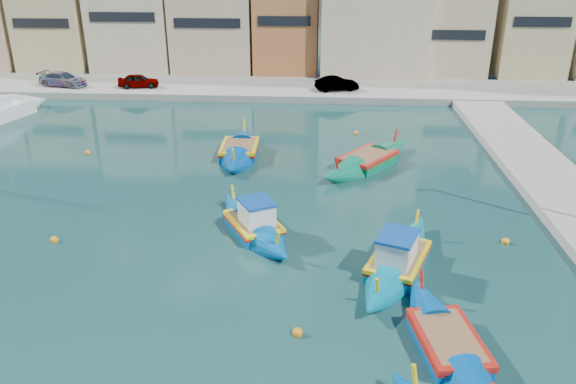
% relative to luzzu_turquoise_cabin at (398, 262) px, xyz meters
% --- Properties ---
extents(ground, '(160.00, 160.00, 0.00)m').
position_rel_luzzu_turquoise_cabin_xyz_m(ground, '(-8.71, -1.72, -0.33)').
color(ground, '#123636').
rests_on(ground, ground).
extents(north_quay, '(80.00, 8.00, 0.60)m').
position_rel_luzzu_turquoise_cabin_xyz_m(north_quay, '(-8.71, 30.28, -0.03)').
color(north_quay, gray).
rests_on(north_quay, ground).
extents(north_townhouses, '(83.20, 7.87, 10.19)m').
position_rel_luzzu_turquoise_cabin_xyz_m(north_townhouses, '(-2.04, 37.65, 4.67)').
color(north_townhouses, tan).
rests_on(north_townhouses, ground).
extents(parked_cars, '(28.71, 2.53, 1.26)m').
position_rel_luzzu_turquoise_cabin_xyz_m(parked_cars, '(-18.06, 28.78, 0.89)').
color(parked_cars, '#4C1919').
rests_on(parked_cars, north_quay).
extents(luzzu_turquoise_cabin, '(4.75, 8.56, 2.72)m').
position_rel_luzzu_turquoise_cabin_xyz_m(luzzu_turquoise_cabin, '(0.00, 0.00, 0.00)').
color(luzzu_turquoise_cabin, '#007D9F').
rests_on(luzzu_turquoise_cabin, ground).
extents(luzzu_blue_cabin, '(5.20, 7.32, 2.62)m').
position_rel_luzzu_turquoise_cabin_xyz_m(luzzu_blue_cabin, '(-6.16, 2.80, -0.01)').
color(luzzu_blue_cabin, '#005DA9').
rests_on(luzzu_blue_cabin, ground).
extents(luzzu_cyan_mid, '(6.92, 8.49, 2.64)m').
position_rel_luzzu_turquoise_cabin_xyz_m(luzzu_cyan_mid, '(-0.52, 11.76, -0.05)').
color(luzzu_cyan_mid, '#0A7252').
rests_on(luzzu_cyan_mid, ground).
extents(luzzu_green, '(2.41, 8.36, 2.61)m').
position_rel_luzzu_turquoise_cabin_xyz_m(luzzu_green, '(-8.36, 13.05, -0.05)').
color(luzzu_green, '#00499E').
rests_on(luzzu_green, ground).
extents(luzzu_blue_south, '(3.10, 7.92, 2.23)m').
position_rel_luzzu_turquoise_cabin_xyz_m(luzzu_blue_south, '(1.05, -4.97, -0.09)').
color(luzzu_blue_south, '#004B9F').
rests_on(luzzu_blue_south, ground).
extents(yacht_north, '(4.49, 9.15, 11.76)m').
position_rel_luzzu_turquoise_cabin_xyz_m(yacht_north, '(-27.49, 21.38, 0.14)').
color(yacht_north, white).
rests_on(yacht_north, ground).
extents(mooring_buoys, '(23.29, 22.84, 0.36)m').
position_rel_luzzu_turquoise_cabin_xyz_m(mooring_buoys, '(-6.37, 5.75, -0.25)').
color(mooring_buoys, orange).
rests_on(mooring_buoys, ground).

